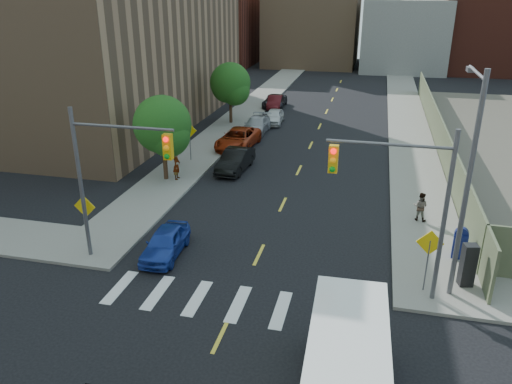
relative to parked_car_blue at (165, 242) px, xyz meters
The scene contains 29 objects.
ground 8.19m from the parked_car_blue, 59.04° to the right, with size 160.00×160.00×0.00m, color black.
sidewalk_nw 34.69m from the parked_car_blue, 95.87° to the left, with size 3.50×73.00×0.15m, color gray.
sidewalk_ne 36.52m from the parked_car_blue, 70.90° to the left, with size 3.50×73.00×0.15m, color gray.
fence_north 25.14m from the parked_car_blue, 56.69° to the left, with size 0.12×44.00×2.50m, color #54593E.
building_nw 30.00m from the parked_car_blue, 127.74° to the left, with size 22.00×30.00×16.00m, color #8C6B4C.
bg_bldg_west 65.69m from the parked_car_blue, 105.78° to the left, with size 14.00×18.00×12.00m, color #592319.
bg_bldg_midwest 65.39m from the parked_car_blue, 91.59° to the left, with size 14.00×16.00×15.00m, color #8C6B4C.
bg_bldg_center 64.32m from the parked_car_blue, 79.04° to the left, with size 12.00×16.00×10.00m, color gray.
bg_bldg_east 70.47m from the parked_car_blue, 68.05° to the left, with size 18.00×18.00×16.00m, color #592319.
signal_nw 4.39m from the parked_car_blue, 150.74° to the right, with size 4.59×0.30×7.00m.
signal_ne 10.95m from the parked_car_blue, ahead, with size 4.59×0.30×7.00m.
streetlight_ne 13.22m from the parked_car_blue, ahead, with size 0.25×3.70×9.00m.
warn_sign_nw 3.88m from the parked_car_blue, behind, with size 1.06×0.06×2.83m.
warn_sign_ne 11.49m from the parked_car_blue, ahead, with size 1.06×0.06×2.83m.
warn_sign_midwest 13.56m from the parked_car_blue, 105.48° to the left, with size 1.06×0.06×2.83m.
tree_west_near 10.21m from the parked_car_blue, 112.81° to the left, with size 3.66×3.64×5.52m.
tree_west_far 24.51m from the parked_car_blue, 98.99° to the left, with size 3.66×3.64×5.52m.
parked_car_blue is the anchor object (origin of this frame).
parked_car_black 11.94m from the parked_car_blue, 90.00° to the left, with size 1.53×4.40×1.45m, color black.
parked_car_red 17.04m from the parked_car_blue, 94.04° to the left, with size 2.46×5.33×1.48m, color #9C2C0F.
parked_car_silver 21.57m from the parked_car_blue, 92.21° to the left, with size 1.88×4.64×1.35m, color #93949A.
parked_car_white 25.00m from the parked_car_blue, 90.00° to the left, with size 1.56×3.87×1.32m, color silver.
parked_car_maroon 31.21m from the parked_car_blue, 92.12° to the left, with size 1.37×3.94×1.30m, color #460E12.
parked_car_grey 31.70m from the parked_car_blue, 92.35° to the left, with size 2.11×4.59×1.27m, color black.
cargo_van 11.26m from the parked_car_blue, 39.27° to the right, with size 2.57×5.85×2.65m.
mailbox 13.38m from the parked_car_blue, 11.38° to the left, with size 0.67×0.55×1.49m.
payphone 13.10m from the parked_car_blue, ahead, with size 0.55×0.45×1.85m, color black.
pedestrian_west 9.65m from the parked_car_blue, 108.68° to the left, with size 0.66×0.44×1.82m, color gray.
pedestrian_east 13.24m from the parked_car_blue, 28.55° to the left, with size 0.75×0.58×1.54m, color gray.
Camera 1 is at (4.60, -11.84, 11.48)m, focal length 35.00 mm.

